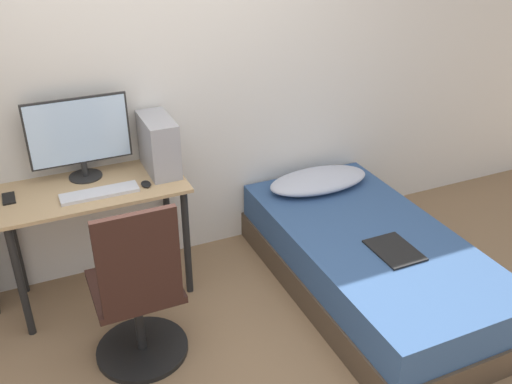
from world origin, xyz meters
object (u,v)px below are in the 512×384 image
at_px(pc_tower, 159,145).
at_px(office_chair, 139,303).
at_px(monitor, 79,135).
at_px(keyboard, 100,193).
at_px(bed, 370,263).

bearing_deg(pc_tower, office_chair, -115.66).
bearing_deg(monitor, office_chair, -84.48).
height_order(keyboard, pc_tower, pc_tower).
bearing_deg(keyboard, bed, -20.59).
bearing_deg(keyboard, monitor, 97.75).
height_order(bed, monitor, monitor).
distance_m(monitor, keyboard, 0.37).
relative_size(bed, monitor, 3.19).
bearing_deg(office_chair, monitor, 95.52).
distance_m(office_chair, keyboard, 0.69).
distance_m(bed, keyboard, 1.71).
bearing_deg(office_chair, bed, 0.51).
relative_size(bed, keyboard, 4.29).
bearing_deg(monitor, pc_tower, -11.99).
relative_size(office_chair, keyboard, 2.30).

